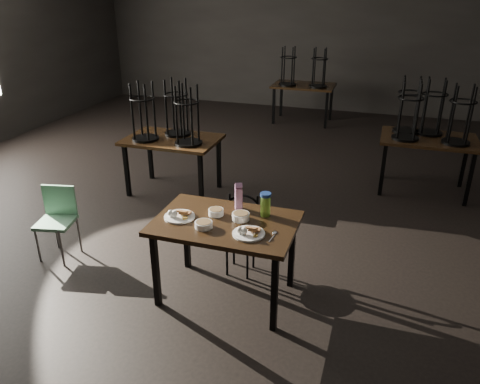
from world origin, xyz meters
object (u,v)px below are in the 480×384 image
(water_bottle, at_px, (265,204))
(school_chair, at_px, (57,216))
(juice_carton, at_px, (239,197))
(bentwood_chair, at_px, (242,228))
(main_table, at_px, (225,229))

(water_bottle, height_order, school_chair, water_bottle)
(juice_carton, height_order, water_bottle, juice_carton)
(bentwood_chair, bearing_deg, main_table, -96.97)
(main_table, height_order, water_bottle, water_bottle)
(juice_carton, relative_size, bentwood_chair, 0.33)
(main_table, xyz_separation_m, school_chair, (-1.85, 0.14, -0.23))
(school_chair, bearing_deg, bentwood_chair, -2.38)
(main_table, bearing_deg, bentwood_chair, 90.45)
(water_bottle, bearing_deg, juice_carton, 170.07)
(main_table, xyz_separation_m, bentwood_chair, (-0.00, 0.46, -0.22))
(bentwood_chair, distance_m, school_chair, 1.88)
(main_table, relative_size, bentwood_chair, 1.58)
(school_chair, bearing_deg, juice_carton, -8.60)
(main_table, bearing_deg, school_chair, 175.73)
(main_table, height_order, bentwood_chair, bentwood_chair)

